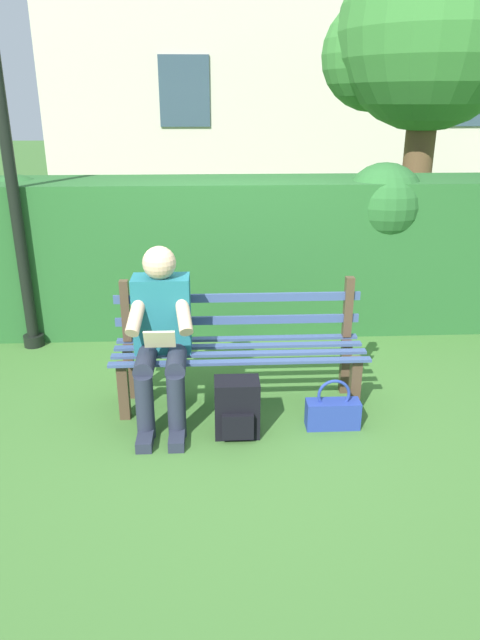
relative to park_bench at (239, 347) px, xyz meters
name	(u,v)px	position (x,y,z in m)	size (l,w,h in m)	color
ground	(239,404)	(0.00, 0.06, -0.42)	(60.00, 60.00, 0.00)	#3D6B2D
park_bench	(239,347)	(0.00, 0.00, 0.00)	(1.74, 0.46, 0.88)	#4C3828
person_seated	(161,331)	(0.52, 0.16, 0.19)	(0.44, 0.73, 1.16)	#1E6672
hedge_backdrop	(189,251)	(0.39, -1.53, 0.31)	(6.00, 0.88, 1.54)	#265B28
tree	(421,40)	(-2.28, -3.52, 2.27)	(2.28, 2.17, 3.86)	brown
backpack	(237,408)	(0.03, 0.45, -0.23)	(0.29, 0.26, 0.39)	black
handbag	(333,412)	(-0.60, 0.40, -0.31)	(0.35, 0.13, 0.35)	navy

